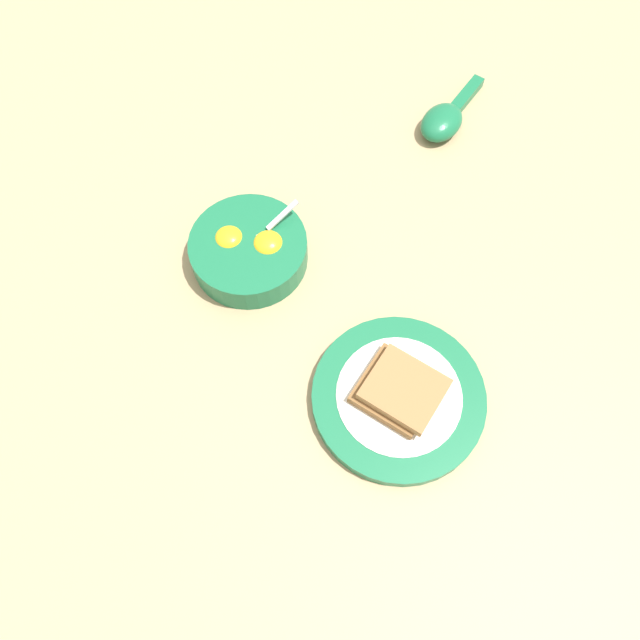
{
  "coord_description": "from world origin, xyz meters",
  "views": [
    {
      "loc": [
        -0.15,
        0.47,
        0.75
      ],
      "look_at": [
        0.04,
        0.17,
        0.02
      ],
      "focal_mm": 35.0,
      "sensor_mm": 36.0,
      "label": 1
    }
  ],
  "objects_px": {
    "toast_sandwich": "(400,390)",
    "toast_plate": "(398,398)",
    "egg_bowl": "(249,250)",
    "soup_spoon": "(445,119)"
  },
  "relations": [
    {
      "from": "toast_sandwich",
      "to": "toast_plate",
      "type": "bearing_deg",
      "value": 123.89
    },
    {
      "from": "toast_plate",
      "to": "toast_sandwich",
      "type": "height_order",
      "value": "toast_sandwich"
    },
    {
      "from": "egg_bowl",
      "to": "toast_sandwich",
      "type": "relative_size",
      "value": 1.65
    },
    {
      "from": "egg_bowl",
      "to": "soup_spoon",
      "type": "bearing_deg",
      "value": -106.7
    },
    {
      "from": "toast_plate",
      "to": "soup_spoon",
      "type": "height_order",
      "value": "soup_spoon"
    },
    {
      "from": "egg_bowl",
      "to": "toast_sandwich",
      "type": "xyz_separation_m",
      "value": [
        -0.27,
        0.06,
        0.01
      ]
    },
    {
      "from": "toast_plate",
      "to": "soup_spoon",
      "type": "relative_size",
      "value": 1.32
    },
    {
      "from": "egg_bowl",
      "to": "toast_sandwich",
      "type": "bearing_deg",
      "value": 166.91
    },
    {
      "from": "egg_bowl",
      "to": "toast_sandwich",
      "type": "height_order",
      "value": "egg_bowl"
    },
    {
      "from": "egg_bowl",
      "to": "soup_spoon",
      "type": "xyz_separation_m",
      "value": [
        -0.11,
        -0.36,
        -0.01
      ]
    }
  ]
}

